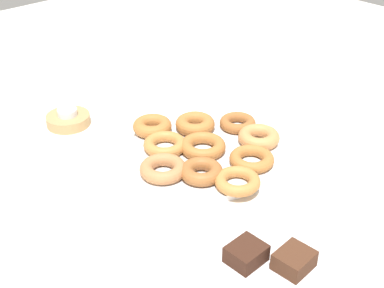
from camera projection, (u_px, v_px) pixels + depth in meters
name	position (u px, v px, depth m)	size (l,w,h in m)	color
ground_plane	(203.00, 157.00, 1.08)	(2.40, 2.40, 0.00)	white
donut_plate	(203.00, 154.00, 1.08)	(0.31, 0.31, 0.01)	silver
donut_0	(201.00, 171.00, 0.99)	(0.08, 0.08, 0.03)	#995B2D
donut_1	(204.00, 147.00, 1.07)	(0.09, 0.09, 0.02)	#AD6B33
donut_2	(195.00, 124.00, 1.14)	(0.09, 0.09, 0.03)	#AD6B33
donut_3	(165.00, 145.00, 1.08)	(0.09, 0.09, 0.02)	#BC7A3D
donut_4	(259.00, 137.00, 1.10)	(0.09, 0.09, 0.03)	#C6844C
donut_5	(238.00, 123.00, 1.15)	(0.08, 0.08, 0.02)	#995B2D
donut_6	(237.00, 181.00, 0.97)	(0.08, 0.08, 0.02)	#BC7A3D
donut_7	(252.00, 159.00, 1.03)	(0.09, 0.09, 0.02)	#AD6B33
donut_8	(163.00, 169.00, 1.00)	(0.09, 0.09, 0.03)	#B27547
donut_9	(152.00, 126.00, 1.14)	(0.08, 0.08, 0.03)	#AD6B33
cake_plate	(270.00, 266.00, 0.80)	(0.21, 0.21, 0.02)	silver
brownie_near	(294.00, 260.00, 0.78)	(0.05, 0.05, 0.03)	#472819
brownie_far	(246.00, 254.00, 0.79)	(0.05, 0.05, 0.03)	#381E14
candle_holder	(68.00, 120.00, 1.19)	(0.10, 0.10, 0.02)	tan
tealight	(67.00, 112.00, 1.18)	(0.04, 0.04, 0.01)	silver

